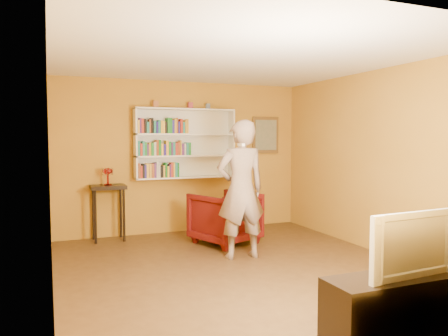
# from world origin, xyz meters

# --- Properties ---
(room_shell) EXTENTS (5.30, 5.80, 2.88)m
(room_shell) POSITION_xyz_m (0.00, 0.00, 1.02)
(room_shell) COLOR #452E16
(room_shell) RESTS_ON ground
(bookshelf) EXTENTS (1.80, 0.29, 1.23)m
(bookshelf) POSITION_xyz_m (0.00, 2.41, 1.59)
(bookshelf) COLOR white
(bookshelf) RESTS_ON room_shell
(books_row_lower) EXTENTS (0.71, 0.19, 0.26)m
(books_row_lower) POSITION_xyz_m (-0.50, 2.30, 1.13)
(books_row_lower) COLOR #92421A
(books_row_lower) RESTS_ON bookshelf
(books_row_middle) EXTENTS (0.93, 0.19, 0.27)m
(books_row_middle) POSITION_xyz_m (-0.40, 2.30, 1.51)
(books_row_middle) COLOR teal
(books_row_middle) RESTS_ON bookshelf
(books_row_upper) EXTENTS (0.88, 0.19, 0.27)m
(books_row_upper) POSITION_xyz_m (-0.42, 2.30, 1.89)
(books_row_upper) COLOR yellow
(books_row_upper) RESTS_ON bookshelf
(ornament_left) EXTENTS (0.09, 0.09, 0.12)m
(ornament_left) POSITION_xyz_m (-0.53, 2.35, 2.27)
(ornament_left) COLOR #A45B2E
(ornament_left) RESTS_ON bookshelf
(ornament_centre) EXTENTS (0.08, 0.08, 0.11)m
(ornament_centre) POSITION_xyz_m (0.09, 2.35, 2.27)
(ornament_centre) COLOR #9B333F
(ornament_centre) RESTS_ON bookshelf
(ornament_right) EXTENTS (0.07, 0.07, 0.10)m
(ornament_right) POSITION_xyz_m (0.42, 2.35, 2.26)
(ornament_right) COLOR slate
(ornament_right) RESTS_ON bookshelf
(framed_painting) EXTENTS (0.55, 0.05, 0.70)m
(framed_painting) POSITION_xyz_m (1.65, 2.46, 1.75)
(framed_painting) COLOR brown
(framed_painting) RESTS_ON room_shell
(console_table) EXTENTS (0.56, 0.43, 0.92)m
(console_table) POSITION_xyz_m (-1.36, 2.25, 0.76)
(console_table) COLOR black
(console_table) RESTS_ON ground
(ruby_lustre) EXTENTS (0.18, 0.17, 0.28)m
(ruby_lustre) POSITION_xyz_m (-1.36, 2.25, 1.13)
(ruby_lustre) COLOR maroon
(ruby_lustre) RESTS_ON console_table
(armchair) EXTENTS (1.16, 1.18, 0.83)m
(armchair) POSITION_xyz_m (0.35, 1.36, 0.42)
(armchair) COLOR #410407
(armchair) RESTS_ON ground
(person) EXTENTS (0.72, 0.49, 1.95)m
(person) POSITION_xyz_m (0.24, 0.47, 0.97)
(person) COLOR #7E695C
(person) RESTS_ON ground
(game_remote) EXTENTS (0.04, 0.15, 0.04)m
(game_remote) POSITION_xyz_m (0.09, 0.14, 1.61)
(game_remote) COLOR white
(game_remote) RESTS_ON person
(tv_cabinet) EXTENTS (1.47, 0.44, 0.53)m
(tv_cabinet) POSITION_xyz_m (0.56, -2.25, 0.26)
(tv_cabinet) COLOR black
(tv_cabinet) RESTS_ON ground
(television) EXTENTS (0.98, 0.19, 0.56)m
(television) POSITION_xyz_m (0.56, -2.25, 0.81)
(television) COLOR black
(television) RESTS_ON tv_cabinet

